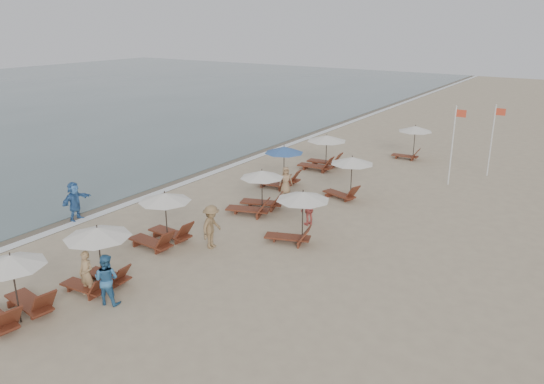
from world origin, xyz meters
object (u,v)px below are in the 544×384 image
Objects in this scene: lounger_station_3 at (257,193)px; beachgoer_near at (86,274)px; lounger_station_0 at (11,290)px; lounger_station_5 at (322,152)px; inland_station_0 at (297,211)px; inland_station_1 at (347,172)px; lounger_station_4 at (280,167)px; beachgoer_mid_a at (106,279)px; lounger_station_1 at (96,256)px; beachgoer_far_a at (309,209)px; waterline_walker at (75,201)px; beachgoer_far_b at (286,180)px; beachgoer_mid_b at (212,227)px; flag_pole_near at (453,142)px; lounger_station_2 at (162,220)px; inland_station_2 at (412,137)px.

lounger_station_3 is 1.66× the size of beachgoer_near.
lounger_station_3 reaches higher than beachgoer_near.
lounger_station_5 is at bearing 90.48° from lounger_station_0.
inland_station_0 is at bearing -67.26° from lounger_station_5.
inland_station_1 is at bearing 56.51° from lounger_station_3.
beachgoer_mid_a is at bearing -81.44° from lounger_station_4.
lounger_station_1 is 1.62× the size of beachgoer_far_a.
lounger_station_4 is 1.38× the size of waterline_walker.
lounger_station_4 is at bearing -112.55° from beachgoer_far_a.
beachgoer_near is (-3.64, -7.69, -0.60)m from inland_station_0.
lounger_station_0 is 1.75× the size of beachgoer_far_b.
lounger_station_1 reaches higher than beachgoer_far_b.
beachgoer_mid_b is 1.24× the size of beachgoer_far_b.
lounger_station_0 reaches higher than beachgoer_mid_b.
beachgoer_mid_a is at bearing 171.04° from beachgoer_mid_b.
flag_pole_near reaches higher than inland_station_0.
lounger_station_2 is 0.99× the size of inland_station_1.
beachgoer_far_b is (0.51, 15.19, -0.28)m from lounger_station_0.
inland_station_1 is at bearing 1.19° from lounger_station_4.
lounger_station_1 is 13.42m from lounger_station_4.
lounger_station_4 is 7.81m from inland_station_0.
lounger_station_1 is at bearing -102.50° from inland_station_1.
lounger_station_5 is 18.44m from beachgoer_mid_a.
inland_station_1 reaches higher than beachgoer_far_b.
lounger_station_5 is 13.16m from beachgoer_mid_b.
lounger_station_5 reaches higher than beachgoer_near.
beachgoer_far_b is 9.58m from flag_pole_near.
lounger_station_4 is (-0.19, 9.41, 0.06)m from lounger_station_2.
beachgoer_far_b is at bearing -82.78° from lounger_station_5.
inland_station_2 is 1.64× the size of beachgoer_far_a.
beachgoer_mid_a is 1.18× the size of beachgoer_far_b.
inland_station_1 reaches higher than waterline_walker.
lounger_station_4 is 13.94m from beachgoer_near.
inland_station_0 reaches higher than beachgoer_mid_b.
flag_pole_near reaches higher than lounger_station_3.
lounger_station_2 is 0.92× the size of lounger_station_5.
beachgoer_near is 1.01m from beachgoer_mid_a.
beachgoer_mid_b is at bearing -108.80° from beachgoer_mid_a.
beachgoer_mid_b is at bearing -125.78° from beachgoer_far_b.
lounger_station_0 is 8.64m from waterline_walker.
lounger_station_3 is at bearing 88.58° from lounger_station_1.
lounger_station_1 is at bearing -91.42° from lounger_station_3.
beachgoer_near is at bearing 73.77° from lounger_station_0.
flag_pole_near reaches higher than lounger_station_1.
lounger_station_1 is at bearing 158.66° from beachgoer_mid_b.
lounger_station_2 is (-0.85, 3.97, -0.19)m from lounger_station_1.
flag_pole_near is at bearing -178.15° from beachgoer_far_a.
beachgoer_mid_b is 1.00× the size of waterline_walker.
beachgoer_mid_b reaches higher than beachgoer_far_b.
lounger_station_0 reaches higher than beachgoer_near.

